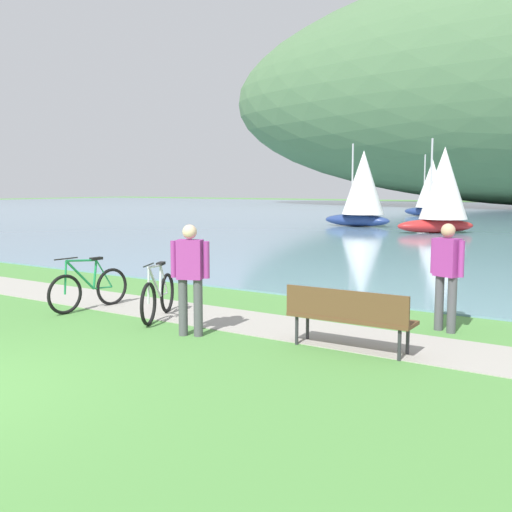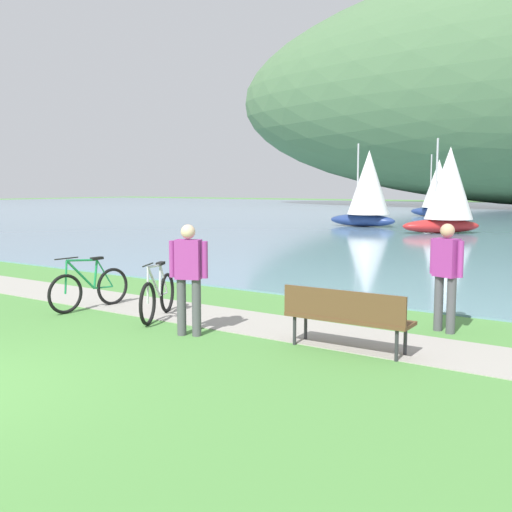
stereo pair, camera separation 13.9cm
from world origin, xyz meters
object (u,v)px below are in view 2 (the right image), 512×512
object	(u,v)px
person_on_the_grass	(189,273)
sailboat_toward_hillside	(438,187)
person_at_shoreline	(446,271)
sailboat_far_off	(448,189)
park_bench_near_camera	(346,314)
bicycle_beside_path	(158,296)
bicycle_leaning_near_bench	(90,288)
sailboat_nearest_to_shore	(368,188)

from	to	relation	value
person_on_the_grass	sailboat_toward_hillside	size ratio (longest dim) A/B	0.36
person_at_shoreline	sailboat_far_off	distance (m)	20.93
person_at_shoreline	park_bench_near_camera	bearing A→B (deg)	-112.86
person_on_the_grass	sailboat_toward_hillside	xyz separation A→B (m)	(-8.36, 38.36, 1.27)
bicycle_beside_path	park_bench_near_camera	bearing A→B (deg)	-0.95
sailboat_toward_hillside	sailboat_far_off	bearing A→B (deg)	-70.80
bicycle_leaning_near_bench	bicycle_beside_path	size ratio (longest dim) A/B	1.09
sailboat_toward_hillside	sailboat_far_off	size ratio (longest dim) A/B	1.03
bicycle_leaning_near_bench	sailboat_far_off	xyz separation A→B (m)	(0.02, 21.98, 1.79)
person_at_shoreline	sailboat_far_off	world-z (taller)	sailboat_far_off
bicycle_beside_path	sailboat_far_off	size ratio (longest dim) A/B	0.36
bicycle_beside_path	person_on_the_grass	bearing A→B (deg)	-26.34
bicycle_leaning_near_bench	person_at_shoreline	bearing A→B (deg)	18.00
park_bench_near_camera	bicycle_leaning_near_bench	distance (m)	5.22
bicycle_leaning_near_bench	person_on_the_grass	size ratio (longest dim) A/B	1.03
bicycle_leaning_near_bench	person_at_shoreline	distance (m)	6.35
person_on_the_grass	bicycle_beside_path	bearing A→B (deg)	153.66
park_bench_near_camera	bicycle_beside_path	xyz separation A→B (m)	(-3.62, 0.06, -0.12)
person_on_the_grass	sailboat_nearest_to_shore	xyz separation A→B (m)	(-8.01, 24.69, 1.26)
bicycle_leaning_near_bench	sailboat_far_off	size ratio (longest dim) A/B	0.39
bicycle_beside_path	sailboat_far_off	world-z (taller)	sailboat_far_off
bicycle_beside_path	person_at_shoreline	world-z (taller)	person_at_shoreline
bicycle_leaning_near_bench	sailboat_toward_hillside	bearing A→B (deg)	98.29
person_at_shoreline	sailboat_toward_hillside	size ratio (longest dim) A/B	0.36
bicycle_leaning_near_bench	sailboat_toward_hillside	size ratio (longest dim) A/B	0.38
park_bench_near_camera	bicycle_beside_path	distance (m)	3.62
bicycle_beside_path	sailboat_nearest_to_shore	bearing A→B (deg)	105.70
park_bench_near_camera	bicycle_leaning_near_bench	xyz separation A→B (m)	(-5.22, -0.07, -0.12)
person_at_shoreline	bicycle_beside_path	bearing A→B (deg)	-157.57
sailboat_toward_hillside	sailboat_far_off	distance (m)	16.84
sailboat_toward_hillside	person_at_shoreline	bearing A→B (deg)	-72.21
sailboat_nearest_to_shore	sailboat_far_off	size ratio (longest dim) A/B	1.03
park_bench_near_camera	sailboat_toward_hillside	world-z (taller)	sailboat_toward_hillside
person_on_the_grass	sailboat_far_off	bearing A→B (deg)	97.17
bicycle_beside_path	sailboat_toward_hillside	distance (m)	38.45
park_bench_near_camera	sailboat_toward_hillside	distance (m)	39.34
sailboat_toward_hillside	person_on_the_grass	bearing A→B (deg)	-77.70
person_on_the_grass	sailboat_nearest_to_shore	bearing A→B (deg)	107.97
park_bench_near_camera	person_at_shoreline	distance (m)	2.09
sailboat_nearest_to_shore	sailboat_far_off	world-z (taller)	sailboat_nearest_to_shore
sailboat_nearest_to_shore	sailboat_toward_hillside	world-z (taller)	sailboat_toward_hillside
bicycle_leaning_near_bench	sailboat_far_off	bearing A→B (deg)	89.94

